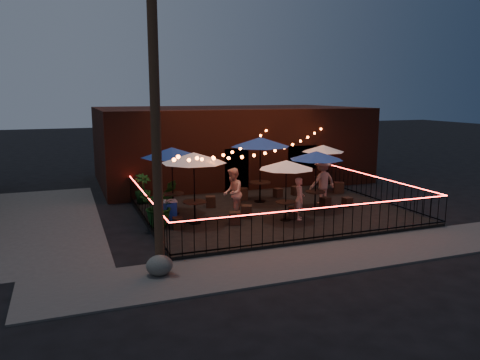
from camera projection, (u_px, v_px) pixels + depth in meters
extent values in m
plane|color=black|center=(295.00, 227.00, 16.89)|extent=(110.00, 110.00, 0.00)
cube|color=black|center=(272.00, 212.00, 18.72)|extent=(10.00, 8.00, 0.15)
cube|color=#403D3B|center=(345.00, 255.00, 13.90)|extent=(18.00, 2.50, 0.05)
cube|color=#3C1A10|center=(229.00, 144.00, 26.07)|extent=(14.00, 8.00, 4.00)
cube|color=black|center=(236.00, 171.00, 22.32)|extent=(1.20, 0.24, 2.20)
cube|color=black|center=(301.00, 157.00, 23.45)|extent=(1.60, 0.24, 1.20)
cylinder|color=#3D2B19|center=(156.00, 123.00, 11.89)|extent=(0.26, 0.26, 8.00)
cube|color=black|center=(324.00, 236.00, 15.01)|extent=(10.00, 0.04, 0.04)
cube|color=black|center=(324.00, 208.00, 14.84)|extent=(10.00, 0.04, 0.04)
cube|color=#FF2923|center=(325.00, 208.00, 14.84)|extent=(10.00, 0.03, 0.02)
cube|color=black|center=(146.00, 220.00, 16.95)|extent=(0.04, 8.00, 0.04)
cube|color=black|center=(145.00, 195.00, 16.78)|extent=(0.04, 8.00, 0.04)
cube|color=#FF2923|center=(145.00, 194.00, 16.77)|extent=(0.03, 8.00, 0.02)
cube|color=black|center=(376.00, 198.00, 20.43)|extent=(0.04, 8.00, 0.04)
cube|color=black|center=(377.00, 178.00, 20.26)|extent=(0.04, 8.00, 0.04)
cube|color=#FF2923|center=(377.00, 177.00, 20.26)|extent=(0.03, 8.00, 0.02)
cylinder|color=black|center=(195.00, 223.00, 16.85)|extent=(0.47, 0.47, 0.03)
cylinder|color=black|center=(195.00, 212.00, 16.78)|extent=(0.06, 0.06, 0.76)
cylinder|color=black|center=(195.00, 202.00, 16.71)|extent=(0.85, 0.85, 0.04)
cylinder|color=black|center=(194.00, 189.00, 16.62)|extent=(0.05, 0.05, 2.54)
cone|color=silver|center=(194.00, 158.00, 16.42)|extent=(3.06, 3.06, 0.37)
cylinder|color=black|center=(173.00, 213.00, 18.18)|extent=(0.47, 0.47, 0.03)
cylinder|color=black|center=(173.00, 204.00, 18.11)|extent=(0.06, 0.06, 0.77)
cylinder|color=black|center=(173.00, 194.00, 18.04)|extent=(0.85, 0.85, 0.04)
cylinder|color=black|center=(173.00, 181.00, 17.95)|extent=(0.05, 0.05, 2.56)
cone|color=navy|center=(172.00, 152.00, 17.75)|extent=(2.69, 2.69, 0.37)
cylinder|color=black|center=(285.00, 220.00, 17.24)|extent=(0.40, 0.40, 0.03)
cylinder|color=black|center=(286.00, 211.00, 17.19)|extent=(0.06, 0.06, 0.66)
cylinder|color=black|center=(286.00, 202.00, 17.12)|extent=(0.74, 0.74, 0.04)
cylinder|color=black|center=(286.00, 191.00, 17.05)|extent=(0.04, 0.04, 2.21)
cone|color=silver|center=(286.00, 165.00, 16.87)|extent=(2.25, 2.25, 0.32)
cylinder|color=black|center=(260.00, 201.00, 20.20)|extent=(0.51, 0.51, 0.03)
cylinder|color=black|center=(260.00, 192.00, 20.12)|extent=(0.07, 0.07, 0.83)
cylinder|color=black|center=(260.00, 182.00, 20.05)|extent=(0.92, 0.92, 0.05)
cylinder|color=black|center=(260.00, 170.00, 19.95)|extent=(0.05, 0.05, 2.76)
cone|color=navy|center=(260.00, 142.00, 19.73)|extent=(2.99, 2.99, 0.40)
cylinder|color=black|center=(315.00, 209.00, 18.86)|extent=(0.43, 0.43, 0.03)
cylinder|color=black|center=(315.00, 201.00, 18.79)|extent=(0.06, 0.06, 0.70)
cylinder|color=black|center=(315.00, 192.00, 18.73)|extent=(0.78, 0.78, 0.04)
cylinder|color=black|center=(316.00, 181.00, 18.65)|extent=(0.04, 0.04, 2.34)
cone|color=navy|center=(316.00, 155.00, 18.46)|extent=(2.21, 2.21, 0.34)
cylinder|color=black|center=(322.00, 191.00, 22.38)|extent=(0.40, 0.40, 0.03)
cylinder|color=black|center=(322.00, 184.00, 22.32)|extent=(0.05, 0.05, 0.66)
cylinder|color=black|center=(322.00, 177.00, 22.25)|extent=(0.73, 0.73, 0.04)
cylinder|color=black|center=(322.00, 168.00, 22.18)|extent=(0.04, 0.04, 2.19)
cone|color=silver|center=(323.00, 148.00, 22.00)|extent=(2.58, 2.58, 0.32)
cube|color=black|center=(178.00, 223.00, 16.10)|extent=(0.37, 0.37, 0.40)
cube|color=black|center=(235.00, 218.00, 16.64)|extent=(0.48, 0.48, 0.45)
cube|color=black|center=(158.00, 203.00, 18.92)|extent=(0.46, 0.46, 0.43)
cube|color=black|center=(211.00, 202.00, 19.18)|extent=(0.46, 0.46, 0.45)
cube|color=black|center=(246.00, 212.00, 17.53)|extent=(0.53, 0.53, 0.47)
cube|color=black|center=(293.00, 212.00, 17.50)|extent=(0.46, 0.46, 0.42)
cube|color=black|center=(243.00, 194.00, 20.53)|extent=(0.54, 0.54, 0.51)
cube|color=black|center=(278.00, 193.00, 21.04)|extent=(0.38, 0.38, 0.40)
cube|color=black|center=(325.00, 202.00, 19.13)|extent=(0.43, 0.43, 0.42)
cube|color=black|center=(347.00, 202.00, 19.20)|extent=(0.37, 0.37, 0.40)
cube|color=black|center=(296.00, 191.00, 21.43)|extent=(0.37, 0.37, 0.41)
cube|color=black|center=(339.00, 188.00, 21.92)|extent=(0.56, 0.56, 0.51)
imported|color=#D5A794|center=(299.00, 198.00, 17.24)|extent=(0.58, 0.68, 1.57)
imported|color=beige|center=(233.00, 193.00, 17.42)|extent=(1.03, 1.13, 1.89)
imported|color=tan|center=(322.00, 181.00, 19.70)|extent=(1.33, 0.88, 1.92)
imported|color=#0A350A|center=(160.00, 205.00, 16.38)|extent=(1.62, 1.51, 1.48)
imported|color=#13390F|center=(168.00, 196.00, 18.38)|extent=(0.72, 0.59, 1.27)
imported|color=#0B360C|center=(143.00, 189.00, 19.85)|extent=(0.89, 0.89, 1.24)
cube|color=#1A3DC0|center=(168.00, 212.00, 16.86)|extent=(0.59, 0.43, 0.77)
cube|color=silver|center=(168.00, 201.00, 16.78)|extent=(0.63, 0.47, 0.05)
ellipsoid|color=#4B4B46|center=(159.00, 265.00, 12.25)|extent=(0.89, 0.80, 0.62)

